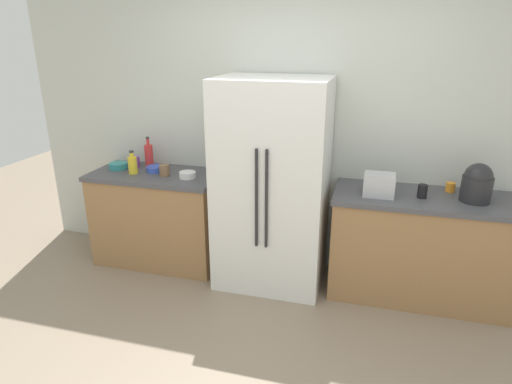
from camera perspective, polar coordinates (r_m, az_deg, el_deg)
name	(u,v)px	position (r m, az deg, el deg)	size (l,w,h in m)	color
ground_plane	(249,380)	(3.06, -0.88, -23.27)	(10.71, 10.71, 0.00)	gray
kitchen_back_panel	(302,106)	(3.94, 6.03, 11.07)	(5.35, 0.10, 3.01)	silver
counter_left	(159,217)	(4.31, -12.46, -3.19)	(1.20, 0.63, 0.89)	#9E7247
counter_right	(419,247)	(3.88, 20.46, -6.68)	(1.43, 0.63, 0.89)	#9E7247
refrigerator	(272,185)	(3.72, 2.12, 0.92)	(0.91, 0.72, 1.78)	white
toaster	(379,185)	(3.58, 15.72, 0.91)	(0.24, 0.18, 0.18)	silver
rice_cooker	(477,183)	(3.71, 26.85, 1.03)	(0.22, 0.22, 0.30)	#262628
bottle_a	(149,155)	(4.34, -13.76, 4.67)	(0.08, 0.08, 0.29)	red
bottle_b	(133,164)	(4.17, -15.77, 3.47)	(0.08, 0.08, 0.21)	yellow
cup_a	(422,191)	(3.65, 20.84, 0.09)	(0.07, 0.07, 0.11)	black
cup_b	(450,187)	(3.89, 23.98, 0.58)	(0.07, 0.07, 0.08)	orange
cup_c	(164,170)	(4.04, -11.83, 2.78)	(0.09, 0.09, 0.10)	brown
cup_d	(136,162)	(4.39, -15.41, 3.81)	(0.08, 0.08, 0.10)	purple
bowl_a	(187,175)	(3.95, -8.91, 2.22)	(0.15, 0.15, 0.06)	white
bowl_b	(155,169)	(4.20, -12.95, 2.96)	(0.17, 0.17, 0.05)	blue
bowl_c	(119,166)	(4.38, -17.46, 3.29)	(0.18, 0.18, 0.05)	teal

